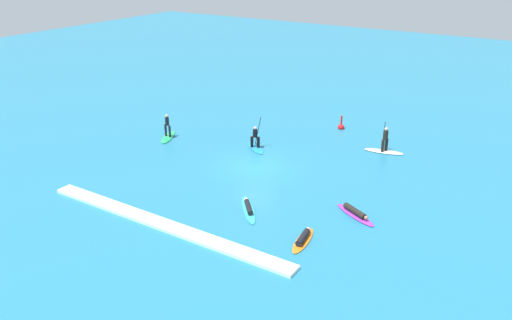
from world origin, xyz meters
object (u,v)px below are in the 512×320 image
(surfer_on_purple_board, at_px, (355,213))
(surfer_on_teal_board, at_px, (248,208))
(marker_buoy, at_px, (341,127))
(surfer_on_orange_board, at_px, (303,238))
(surfer_on_green_board, at_px, (168,133))
(surfer_on_blue_board, at_px, (255,143))
(surfer_on_white_board, at_px, (384,146))

(surfer_on_purple_board, relative_size, surfer_on_teal_board, 1.03)
(marker_buoy, bearing_deg, surfer_on_orange_board, -72.26)
(surfer_on_purple_board, xyz_separation_m, surfer_on_teal_board, (-5.16, -2.58, -0.02))
(surfer_on_teal_board, distance_m, marker_buoy, 15.15)
(surfer_on_green_board, xyz_separation_m, surfer_on_blue_board, (6.68, 1.70, 0.03))
(surfer_on_purple_board, bearing_deg, marker_buoy, 144.46)
(surfer_on_green_board, distance_m, marker_buoy, 13.44)
(surfer_on_orange_board, height_order, surfer_on_purple_board, surfer_on_purple_board)
(surfer_on_blue_board, bearing_deg, surfer_on_green_board, 51.07)
(surfer_on_teal_board, height_order, marker_buoy, marker_buoy)
(surfer_on_white_board, bearing_deg, surfer_on_orange_board, 81.67)
(surfer_on_teal_board, bearing_deg, surfer_on_white_board, -56.85)
(surfer_on_green_board, bearing_deg, marker_buoy, -74.47)
(surfer_on_orange_board, distance_m, surfer_on_blue_board, 12.63)
(surfer_on_green_board, height_order, surfer_on_white_board, surfer_on_white_board)
(surfer_on_green_board, bearing_deg, surfer_on_blue_board, -101.26)
(surfer_on_green_board, xyz_separation_m, surfer_on_teal_board, (11.34, -6.27, -0.26))
(surfer_on_green_board, relative_size, surfer_on_white_board, 1.01)
(surfer_on_teal_board, relative_size, surfer_on_white_board, 1.01)
(surfer_on_white_board, relative_size, marker_buoy, 2.32)
(surfer_on_teal_board, height_order, surfer_on_white_board, surfer_on_white_board)
(surfer_on_orange_board, distance_m, surfer_on_purple_board, 3.96)
(surfer_on_blue_board, xyz_separation_m, surfer_on_white_board, (7.99, 4.21, 0.03))
(surfer_on_teal_board, bearing_deg, surfer_on_purple_board, -104.94)
(surfer_on_teal_board, xyz_separation_m, marker_buoy, (-1.21, 15.10, 0.05))
(surfer_on_white_board, distance_m, marker_buoy, 5.41)
(surfer_on_blue_board, distance_m, marker_buoy, 7.92)
(surfer_on_green_board, height_order, surfer_on_purple_board, surfer_on_green_board)
(surfer_on_orange_board, xyz_separation_m, surfer_on_blue_board, (-8.67, 9.18, 0.27))
(surfer_on_blue_board, distance_m, surfer_on_teal_board, 9.24)
(surfer_on_orange_board, height_order, surfer_on_white_board, surfer_on_white_board)
(surfer_on_green_board, distance_m, surfer_on_white_board, 15.82)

